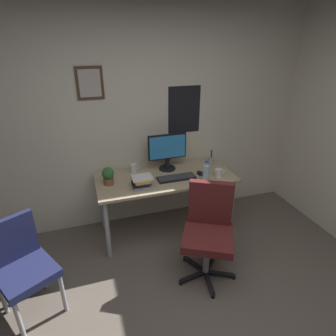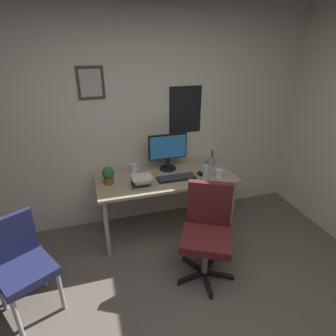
{
  "view_description": "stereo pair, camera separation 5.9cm",
  "coord_description": "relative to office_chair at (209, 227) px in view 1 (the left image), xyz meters",
  "views": [
    {
      "loc": [
        -0.63,
        -1.07,
        2.19
      ],
      "look_at": [
        0.23,
        1.62,
        0.88
      ],
      "focal_mm": 30.53,
      "sensor_mm": 36.0,
      "label": 1
    },
    {
      "loc": [
        -0.57,
        -1.08,
        2.19
      ],
      "look_at": [
        0.23,
        1.62,
        0.88
      ],
      "focal_mm": 30.53,
      "sensor_mm": 36.0,
      "label": 2
    }
  ],
  "objects": [
    {
      "name": "wall_back",
      "position": [
        -0.43,
        1.2,
        0.77
      ],
      "size": [
        4.4,
        0.1,
        2.6
      ],
      "color": "beige",
      "rests_on": "ground_plane"
    },
    {
      "name": "desk",
      "position": [
        -0.19,
        0.77,
        0.12
      ],
      "size": [
        1.57,
        0.69,
        0.73
      ],
      "color": "tan",
      "rests_on": "ground_plane"
    },
    {
      "name": "office_chair",
      "position": [
        0.0,
        0.0,
        0.0
      ],
      "size": [
        0.62,
        0.62,
        0.95
      ],
      "color": "#591E1E",
      "rests_on": "ground_plane"
    },
    {
      "name": "side_chair",
      "position": [
        -1.65,
        0.05,
        -0.03
      ],
      "size": [
        0.57,
        0.57,
        0.88
      ],
      "color": "#1E234C",
      "rests_on": "ground_plane"
    },
    {
      "name": "monitor",
      "position": [
        -0.11,
        0.96,
        0.44
      ],
      "size": [
        0.46,
        0.2,
        0.43
      ],
      "color": "black",
      "rests_on": "desk"
    },
    {
      "name": "keyboard",
      "position": [
        -0.09,
        0.68,
        0.21
      ],
      "size": [
        0.43,
        0.15,
        0.03
      ],
      "color": "black",
      "rests_on": "desk"
    },
    {
      "name": "computer_mouse",
      "position": [
        0.21,
        0.7,
        0.22
      ],
      "size": [
        0.06,
        0.11,
        0.04
      ],
      "color": "black",
      "rests_on": "desk"
    },
    {
      "name": "water_bottle",
      "position": [
        0.18,
        0.5,
        0.31
      ],
      "size": [
        0.07,
        0.07,
        0.25
      ],
      "color": "silver",
      "rests_on": "desk"
    },
    {
      "name": "coffee_mug_near",
      "position": [
        -0.52,
        0.99,
        0.25
      ],
      "size": [
        0.11,
        0.07,
        0.1
      ],
      "color": "white",
      "rests_on": "desk"
    },
    {
      "name": "coffee_mug_far",
      "position": [
        0.39,
        0.59,
        0.25
      ],
      "size": [
        0.12,
        0.08,
        0.09
      ],
      "color": "white",
      "rests_on": "desk"
    },
    {
      "name": "potted_plant",
      "position": [
        -0.83,
        0.78,
        0.31
      ],
      "size": [
        0.13,
        0.13,
        0.2
      ],
      "color": "brown",
      "rests_on": "desk"
    },
    {
      "name": "pen_cup",
      "position": [
        0.44,
        0.92,
        0.26
      ],
      "size": [
        0.07,
        0.07,
        0.2
      ],
      "color": "#9EA0A5",
      "rests_on": "desk"
    },
    {
      "name": "book_stack_left",
      "position": [
        -0.5,
        0.61,
        0.27
      ],
      "size": [
        0.21,
        0.16,
        0.13
      ],
      "color": "gray",
      "rests_on": "desk"
    }
  ]
}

